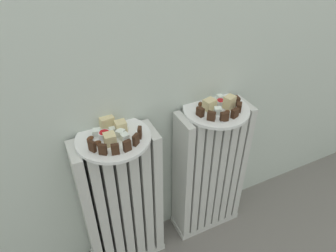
{
  "coord_description": "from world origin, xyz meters",
  "views": [
    {
      "loc": [
        -0.39,
        -0.54,
        1.31
      ],
      "look_at": [
        0.0,
        0.28,
        0.65
      ],
      "focal_mm": 33.09,
      "sensor_mm": 36.0,
      "label": 1
    }
  ],
  "objects_px": {
    "radiator_right": "(209,173)",
    "plate_right": "(216,109)",
    "jam_bowl_right": "(221,102)",
    "fork": "(222,114)",
    "radiator_left": "(122,204)",
    "jam_bowl_left": "(104,134)",
    "plate_left": "(113,138)"
  },
  "relations": [
    {
      "from": "jam_bowl_left",
      "to": "fork",
      "type": "distance_m",
      "value": 0.43
    },
    {
      "from": "radiator_left",
      "to": "plate_right",
      "type": "xyz_separation_m",
      "value": [
        0.41,
        0.0,
        0.34
      ]
    },
    {
      "from": "plate_right",
      "to": "jam_bowl_left",
      "type": "height_order",
      "value": "jam_bowl_left"
    },
    {
      "from": "jam_bowl_right",
      "to": "fork",
      "type": "relative_size",
      "value": 0.39
    },
    {
      "from": "fork",
      "to": "radiator_right",
      "type": "bearing_deg",
      "value": 85.82
    },
    {
      "from": "fork",
      "to": "jam_bowl_left",
      "type": "bearing_deg",
      "value": 173.11
    },
    {
      "from": "plate_right",
      "to": "jam_bowl_right",
      "type": "distance_m",
      "value": 0.04
    },
    {
      "from": "radiator_right",
      "to": "fork",
      "type": "relative_size",
      "value": 6.99
    },
    {
      "from": "jam_bowl_right",
      "to": "fork",
      "type": "xyz_separation_m",
      "value": [
        -0.03,
        -0.06,
        -0.01
      ]
    },
    {
      "from": "plate_left",
      "to": "jam_bowl_right",
      "type": "relative_size",
      "value": 6.88
    },
    {
      "from": "plate_left",
      "to": "jam_bowl_right",
      "type": "bearing_deg",
      "value": 2.07
    },
    {
      "from": "plate_left",
      "to": "fork",
      "type": "relative_size",
      "value": 2.71
    },
    {
      "from": "radiator_right",
      "to": "plate_left",
      "type": "bearing_deg",
      "value": -180.0
    },
    {
      "from": "radiator_left",
      "to": "fork",
      "type": "height_order",
      "value": "fork"
    },
    {
      "from": "radiator_left",
      "to": "plate_left",
      "type": "distance_m",
      "value": 0.34
    },
    {
      "from": "plate_right",
      "to": "jam_bowl_left",
      "type": "bearing_deg",
      "value": 178.81
    },
    {
      "from": "plate_left",
      "to": "jam_bowl_left",
      "type": "xyz_separation_m",
      "value": [
        -0.03,
        0.01,
        0.02
      ]
    },
    {
      "from": "radiator_left",
      "to": "plate_left",
      "type": "bearing_deg",
      "value": 63.43
    },
    {
      "from": "plate_right",
      "to": "fork",
      "type": "distance_m",
      "value": 0.04
    },
    {
      "from": "radiator_left",
      "to": "radiator_right",
      "type": "height_order",
      "value": "same"
    },
    {
      "from": "plate_left",
      "to": "fork",
      "type": "bearing_deg",
      "value": -6.07
    },
    {
      "from": "jam_bowl_right",
      "to": "radiator_right",
      "type": "bearing_deg",
      "value": -151.51
    },
    {
      "from": "plate_right",
      "to": "jam_bowl_right",
      "type": "xyz_separation_m",
      "value": [
        0.03,
        0.02,
        0.02
      ]
    },
    {
      "from": "jam_bowl_left",
      "to": "fork",
      "type": "relative_size",
      "value": 0.43
    },
    {
      "from": "radiator_right",
      "to": "plate_right",
      "type": "distance_m",
      "value": 0.34
    },
    {
      "from": "radiator_left",
      "to": "fork",
      "type": "distance_m",
      "value": 0.53
    },
    {
      "from": "radiator_right",
      "to": "jam_bowl_left",
      "type": "bearing_deg",
      "value": 178.81
    },
    {
      "from": "radiator_right",
      "to": "fork",
      "type": "bearing_deg",
      "value": -94.18
    },
    {
      "from": "plate_left",
      "to": "plate_right",
      "type": "xyz_separation_m",
      "value": [
        0.41,
        0.0,
        0.0
      ]
    },
    {
      "from": "plate_left",
      "to": "radiator_right",
      "type": "bearing_deg",
      "value": 0.0
    },
    {
      "from": "fork",
      "to": "plate_left",
      "type": "bearing_deg",
      "value": 173.93
    },
    {
      "from": "jam_bowl_right",
      "to": "fork",
      "type": "bearing_deg",
      "value": -118.72
    }
  ]
}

